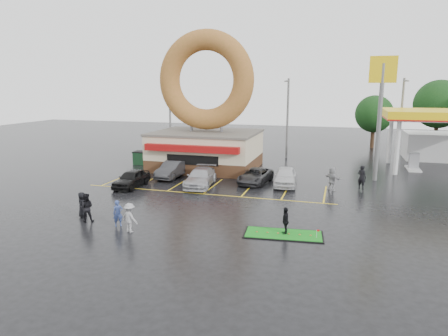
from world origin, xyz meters
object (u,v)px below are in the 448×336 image
(gas_station, at_px, (444,130))
(car_black, at_px, (131,179))
(car_dgrey, at_px, (173,169))
(putting_green, at_px, (283,234))
(car_grey, at_px, (255,176))
(dumpster, at_px, (143,158))
(streetlight_right, at_px, (401,118))
(person_cameraman, at_px, (285,221))
(shell_sign, at_px, (381,95))
(car_white, at_px, (285,176))
(car_silver, at_px, (201,177))
(donut_shop, at_px, (206,124))
(streetlight_left, at_px, (170,115))
(streetlight_mid, at_px, (287,116))
(person_blue, at_px, (118,213))

(gas_station, xyz_separation_m, car_black, (-26.33, -17.17, -2.99))
(car_dgrey, height_order, putting_green, car_dgrey)
(car_grey, bearing_deg, dumpster, 167.69)
(streetlight_right, relative_size, dumpster, 5.00)
(gas_station, xyz_separation_m, person_cameraman, (-12.77, -24.34, -2.92))
(car_grey, bearing_deg, gas_station, 45.45)
(shell_sign, distance_m, car_black, 22.04)
(streetlight_right, relative_size, car_white, 2.02)
(car_silver, height_order, car_white, car_white)
(streetlight_right, relative_size, putting_green, 1.99)
(car_black, bearing_deg, putting_green, -27.97)
(streetlight_right, bearing_deg, putting_green, -109.17)
(car_grey, relative_size, car_white, 1.02)
(streetlight_right, relative_size, car_grey, 1.98)
(donut_shop, xyz_separation_m, dumpster, (-7.07, -0.09, -3.81))
(car_silver, distance_m, person_cameraman, 12.32)
(donut_shop, xyz_separation_m, streetlight_left, (-7.00, 6.95, 0.32))
(streetlight_mid, distance_m, car_dgrey, 16.00)
(gas_station, xyz_separation_m, streetlight_left, (-30.00, -1.02, 1.08))
(streetlight_mid, xyz_separation_m, car_dgrey, (-8.54, -12.92, -4.04))
(streetlight_right, distance_m, car_silver, 23.85)
(shell_sign, bearing_deg, car_dgrey, -167.15)
(dumpster, bearing_deg, car_dgrey, -40.98)
(car_black, distance_m, person_cameraman, 15.34)
(donut_shop, distance_m, person_blue, 18.18)
(streetlight_mid, distance_m, person_cameraman, 24.86)
(streetlight_left, xyz_separation_m, car_grey, (13.11, -11.92, -4.15))
(streetlight_left, height_order, car_dgrey, streetlight_left)
(shell_sign, bearing_deg, donut_shop, 176.53)
(streetlight_right, height_order, car_grey, streetlight_right)
(gas_station, bearing_deg, person_cameraman, -117.68)
(streetlight_mid, relative_size, person_cameraman, 5.74)
(shell_sign, xyz_separation_m, streetlight_right, (3.00, 9.92, -2.60))
(car_silver, bearing_deg, streetlight_left, 115.68)
(car_white, relative_size, person_blue, 2.85)
(shell_sign, bearing_deg, putting_green, -110.63)
(car_black, height_order, dumpster, car_black)
(gas_station, xyz_separation_m, person_blue, (-22.41, -25.77, -2.92))
(car_silver, relative_size, person_cameraman, 3.19)
(donut_shop, relative_size, streetlight_right, 1.50)
(streetlight_right, distance_m, car_dgrey, 25.14)
(car_silver, height_order, car_grey, car_silver)
(person_blue, relative_size, putting_green, 0.35)
(streetlight_right, bearing_deg, shell_sign, -106.83)
(car_dgrey, height_order, car_grey, car_dgrey)
(car_silver, bearing_deg, person_cameraman, -54.43)
(donut_shop, relative_size, person_cameraman, 8.60)
(car_dgrey, distance_m, person_cameraman, 16.39)
(streetlight_left, xyz_separation_m, dumpster, (-0.07, -7.04, -4.13))
(gas_station, distance_m, shell_sign, 11.93)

